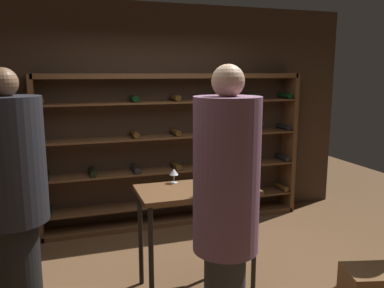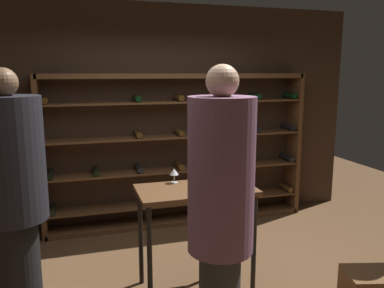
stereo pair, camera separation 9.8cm
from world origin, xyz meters
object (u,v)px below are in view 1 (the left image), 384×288
wine_bottle_amber_reserve (228,171)px  wine_glass_stemmed_center (220,178)px  person_guest_plum_blouse (12,190)px  wine_glass_stemmed_left (174,172)px  wine_bottle_green_slim (208,180)px  wine_rack (177,150)px  tasting_table (196,202)px  person_guest_khaki (226,211)px

wine_bottle_amber_reserve → wine_glass_stemmed_center: wine_bottle_amber_reserve is taller
person_guest_plum_blouse → wine_glass_stemmed_left: size_ratio=14.92×
wine_bottle_green_slim → wine_glass_stemmed_left: size_ratio=2.54×
wine_rack → person_guest_plum_blouse: person_guest_plum_blouse is taller
wine_rack → wine_bottle_amber_reserve: size_ratio=10.26×
tasting_table → wine_bottle_green_slim: (0.03, -0.21, 0.26)m
wine_bottle_green_slim → wine_glass_stemmed_center: (0.16, 0.14, -0.03)m
wine_glass_stemmed_left → person_guest_khaki: bearing=-90.9°
tasting_table → person_guest_plum_blouse: (-1.49, -0.08, 0.28)m
person_guest_khaki → wine_glass_stemmed_left: person_guest_khaki is taller
wine_bottle_amber_reserve → wine_bottle_green_slim: wine_bottle_green_slim is taller
person_guest_khaki → wine_bottle_green_slim: size_ratio=5.92×
tasting_table → wine_glass_stemmed_center: (0.20, -0.07, 0.23)m
person_guest_plum_blouse → wine_glass_stemmed_center: person_guest_plum_blouse is taller
wine_rack → wine_glass_stemmed_center: bearing=-93.0°
tasting_table → person_guest_khaki: bearing=-99.1°
wine_rack → wine_bottle_green_slim: (-0.25, -1.84, 0.11)m
wine_bottle_green_slim → wine_glass_stemmed_left: wine_bottle_green_slim is taller
wine_glass_stemmed_left → person_guest_plum_blouse: bearing=-167.6°
tasting_table → person_guest_plum_blouse: size_ratio=0.52×
person_guest_plum_blouse → wine_bottle_green_slim: person_guest_plum_blouse is taller
wine_bottle_amber_reserve → wine_bottle_green_slim: size_ratio=0.98×
person_guest_khaki → wine_bottle_green_slim: person_guest_khaki is taller
wine_bottle_amber_reserve → wine_bottle_green_slim: 0.39m
person_guest_khaki → wine_bottle_amber_reserve: person_guest_khaki is taller
person_guest_khaki → wine_glass_stemmed_center: size_ratio=15.24×
wine_rack → person_guest_plum_blouse: (-1.78, -1.71, 0.13)m
person_guest_khaki → wine_rack: bearing=-80.3°
wine_bottle_green_slim → wine_glass_stemmed_center: bearing=40.0°
tasting_table → wine_bottle_amber_reserve: size_ratio=3.11×
wine_bottle_amber_reserve → wine_bottle_green_slim: (-0.29, -0.26, 0.00)m
wine_glass_stemmed_left → wine_glass_stemmed_center: size_ratio=1.02×
wine_glass_stemmed_left → wine_glass_stemmed_center: wine_glass_stemmed_left is taller
wine_bottle_green_slim → wine_rack: bearing=82.2°
person_guest_plum_blouse → tasting_table: bearing=-14.0°
wine_glass_stemmed_left → wine_glass_stemmed_center: (0.34, -0.29, -0.01)m
wine_rack → wine_bottle_amber_reserve: bearing=-88.7°
person_guest_plum_blouse → wine_glass_stemmed_center: size_ratio=15.15×
wine_rack → wine_bottle_green_slim: wine_rack is taller
person_guest_khaki → wine_glass_stemmed_left: 1.27m
wine_rack → person_guest_khaki: bearing=-99.6°
tasting_table → wine_bottle_amber_reserve: bearing=7.5°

